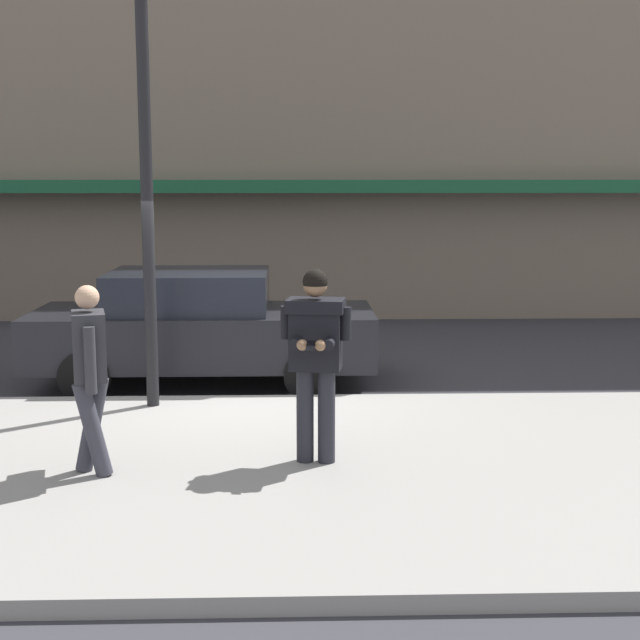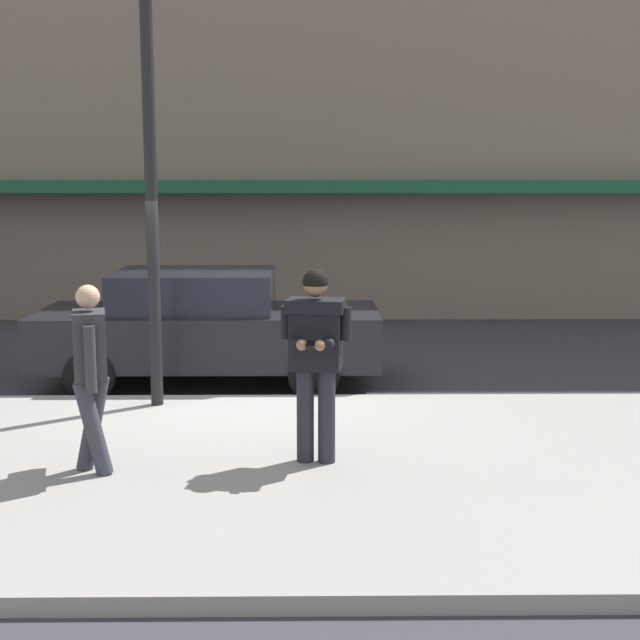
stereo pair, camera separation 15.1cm
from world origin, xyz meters
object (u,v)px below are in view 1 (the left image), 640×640
object	(u,v)px
parked_sedan_mid	(200,327)
man_texting_on_phone	(316,345)
street_lamp_post	(145,143)
pedestrian_with_bag	(90,367)

from	to	relation	value
parked_sedan_mid	man_texting_on_phone	world-z (taller)	man_texting_on_phone
man_texting_on_phone	street_lamp_post	xyz separation A→B (m)	(-1.84, 2.15, 1.89)
pedestrian_with_bag	street_lamp_post	bearing A→B (deg)	86.19
man_texting_on_phone	pedestrian_with_bag	distance (m)	2.02
street_lamp_post	man_texting_on_phone	bearing A→B (deg)	-49.52
man_texting_on_phone	pedestrian_with_bag	world-z (taller)	man_texting_on_phone
man_texting_on_phone	street_lamp_post	distance (m)	3.40
parked_sedan_mid	man_texting_on_phone	size ratio (longest dim) A/B	2.49
parked_sedan_mid	pedestrian_with_bag	distance (m)	4.04
man_texting_on_phone	street_lamp_post	world-z (taller)	street_lamp_post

